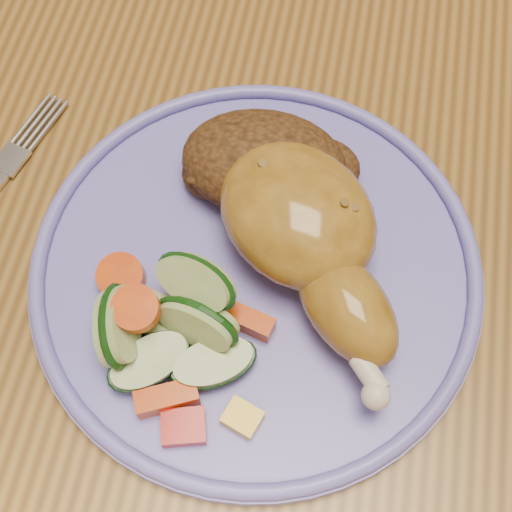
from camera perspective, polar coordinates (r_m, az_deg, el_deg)
name	(u,v)px	position (r m, az deg, el deg)	size (l,w,h in m)	color
ground	(329,427)	(1.21, 5.84, -13.43)	(4.00, 4.00, 0.00)	brown
dining_table	(405,239)	(0.58, 11.84, 1.33)	(0.90, 1.40, 0.75)	brown
plate	(256,270)	(0.46, 0.00, -1.16)	(0.29, 0.29, 0.01)	#655DB8
plate_rim	(256,263)	(0.45, 0.00, -0.56)	(0.29, 0.29, 0.01)	#655DB8
chicken_leg	(309,236)	(0.43, 4.26, 1.62)	(0.15, 0.18, 0.06)	olive
rice_pilaf	(268,164)	(0.47, 0.94, 7.34)	(0.12, 0.08, 0.05)	#4B2C12
vegetable_pile	(170,329)	(0.42, -6.93, -5.85)	(0.12, 0.12, 0.06)	#A50A05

